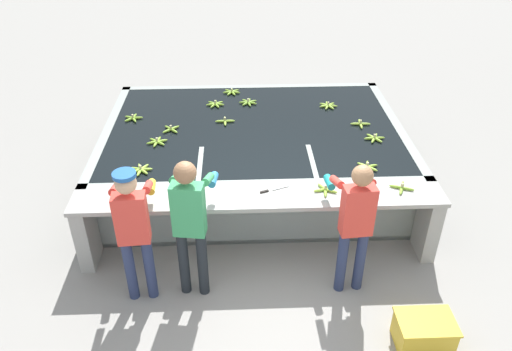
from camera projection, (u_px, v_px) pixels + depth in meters
name	position (u px, v px, depth m)	size (l,w,h in m)	color
ground_plane	(260.00, 269.00, 5.73)	(80.00, 80.00, 0.00)	gray
wash_tank	(254.00, 154.00, 7.12)	(4.11, 2.96, 0.86)	gray
work_ledge	(259.00, 215.00, 5.59)	(4.11, 0.45, 0.86)	#9E9E99
worker_0	(133.00, 225.00, 4.91)	(0.44, 0.72, 1.57)	navy
worker_1	(190.00, 217.00, 4.95)	(0.47, 0.73, 1.64)	#1E2328
worker_2	(355.00, 218.00, 5.02)	(0.45, 0.72, 1.57)	navy
banana_bunch_floating_0	(141.00, 170.00, 5.90)	(0.28, 0.28, 0.08)	#93BC3D
banana_bunch_floating_1	(360.00, 124.00, 6.91)	(0.28, 0.28, 0.08)	#9EC642
banana_bunch_floating_2	(248.00, 102.00, 7.52)	(0.27, 0.28, 0.08)	#75A333
banana_bunch_floating_3	(374.00, 138.00, 6.56)	(0.28, 0.27, 0.08)	#8CB738
banana_bunch_floating_4	(367.00, 167.00, 5.96)	(0.28, 0.28, 0.08)	#93BC3D
banana_bunch_floating_5	(133.00, 118.00, 7.06)	(0.27, 0.27, 0.08)	#7FAD33
banana_bunch_floating_6	(157.00, 142.00, 6.48)	(0.28, 0.28, 0.08)	#7FAD33
banana_bunch_floating_7	(171.00, 129.00, 6.77)	(0.23, 0.23, 0.08)	#7FAD33
banana_bunch_floating_8	(225.00, 121.00, 6.99)	(0.28, 0.28, 0.08)	#8CB738
banana_bunch_floating_9	(215.00, 104.00, 7.47)	(0.28, 0.28, 0.08)	#7FAD33
banana_bunch_floating_10	(328.00, 106.00, 7.42)	(0.28, 0.28, 0.08)	#93BC3D
banana_bunch_floating_11	(232.00, 92.00, 7.85)	(0.28, 0.28, 0.08)	#7FAD33
banana_bunch_ledge_0	(325.00, 190.00, 5.54)	(0.27, 0.27, 0.08)	#8CB738
banana_bunch_ledge_1	(402.00, 188.00, 5.57)	(0.27, 0.27, 0.08)	#7FAD33
knife_0	(270.00, 190.00, 5.55)	(0.34, 0.16, 0.02)	silver
crate	(424.00, 332.00, 4.77)	(0.55, 0.39, 0.32)	gold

